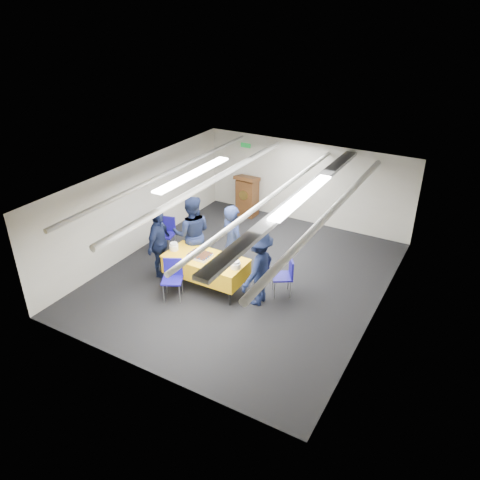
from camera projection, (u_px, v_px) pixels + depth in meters
name	position (u px, v px, depth m)	size (l,w,h in m)	color
ground	(244.00, 277.00, 10.81)	(7.00, 7.00, 0.00)	black
room_shell	(257.00, 199.00, 10.24)	(6.00, 7.00, 2.30)	beige
serving_table	(206.00, 266.00, 10.14)	(1.81, 0.86, 0.77)	black
sheet_cake	(200.00, 255.00, 10.05)	(0.49, 0.37, 0.09)	white
plate_stack_left	(174.00, 247.00, 10.32)	(0.20, 0.20, 0.17)	white
plate_stack_right	(235.00, 265.00, 9.63)	(0.22, 0.22, 0.17)	white
podium	(247.00, 196.00, 13.57)	(0.62, 0.53, 1.25)	brown
chair_near	(173.00, 275.00, 9.88)	(0.56, 0.56, 0.87)	gray
chair_right	(286.00, 273.00, 9.94)	(0.58, 0.58, 0.87)	gray
chair_left	(167.00, 230.00, 11.74)	(0.51, 0.51, 0.87)	gray
sailor_a	(233.00, 243.00, 10.36)	(0.66, 0.43, 1.80)	black
sailor_b	(192.00, 234.00, 10.72)	(0.89, 0.70, 1.84)	black
sailor_c	(159.00, 244.00, 10.51)	(0.96, 0.40, 1.63)	black
sailor_d	(258.00, 268.00, 9.54)	(1.08, 0.62, 1.68)	black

